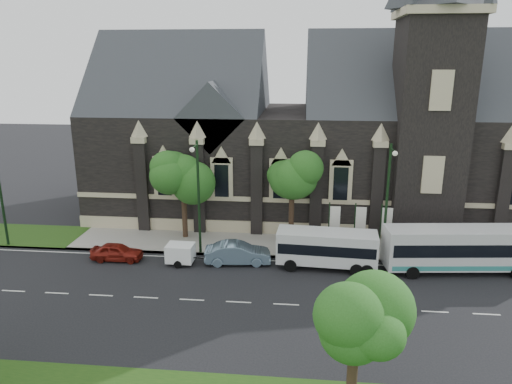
# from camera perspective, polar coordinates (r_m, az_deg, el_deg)

# --- Properties ---
(ground) EXTENTS (160.00, 160.00, 0.00)m
(ground) POSITION_cam_1_polar(r_m,az_deg,el_deg) (30.26, -2.14, -13.26)
(ground) COLOR black
(ground) RESTS_ON ground
(sidewalk) EXTENTS (80.00, 5.00, 0.15)m
(sidewalk) POSITION_cam_1_polar(r_m,az_deg,el_deg) (38.75, -0.25, -6.37)
(sidewalk) COLOR gray
(sidewalk) RESTS_ON ground
(museum) EXTENTS (40.00, 17.70, 29.90)m
(museum) POSITION_cam_1_polar(r_m,az_deg,el_deg) (45.48, 7.44, 7.40)
(museum) COLOR black
(museum) RESTS_ON ground
(tree_park_east) EXTENTS (3.40, 3.40, 6.28)m
(tree_park_east) POSITION_cam_1_polar(r_m,az_deg,el_deg) (19.81, 12.49, -15.16)
(tree_park_east) COLOR black
(tree_park_east) RESTS_ON ground
(tree_walk_right) EXTENTS (4.08, 4.08, 7.80)m
(tree_walk_right) POSITION_cam_1_polar(r_m,az_deg,el_deg) (37.97, 4.76, 2.21)
(tree_walk_right) COLOR black
(tree_walk_right) RESTS_ON ground
(tree_walk_left) EXTENTS (3.91, 3.91, 7.64)m
(tree_walk_left) POSITION_cam_1_polar(r_m,az_deg,el_deg) (39.15, -8.55, 2.38)
(tree_walk_left) COLOR black
(tree_walk_left) RESTS_ON ground
(street_lamp_near) EXTENTS (0.36, 1.88, 9.00)m
(street_lamp_near) POSITION_cam_1_polar(r_m,az_deg,el_deg) (35.22, 15.74, -0.60)
(street_lamp_near) COLOR black
(street_lamp_near) RESTS_ON ground
(street_lamp_mid) EXTENTS (0.36, 1.88, 9.00)m
(street_lamp_mid) POSITION_cam_1_polar(r_m,az_deg,el_deg) (35.49, -7.09, 0.00)
(street_lamp_mid) COLOR black
(street_lamp_mid) RESTS_ON ground
(banner_flag_left) EXTENTS (0.90, 0.10, 4.00)m
(banner_flag_left) POSITION_cam_1_polar(r_m,az_deg,el_deg) (37.38, 9.32, -3.66)
(banner_flag_left) COLOR black
(banner_flag_left) RESTS_ON ground
(banner_flag_center) EXTENTS (0.90, 0.10, 4.00)m
(banner_flag_center) POSITION_cam_1_polar(r_m,az_deg,el_deg) (37.58, 12.37, -3.72)
(banner_flag_center) COLOR black
(banner_flag_center) RESTS_ON ground
(banner_flag_right) EXTENTS (0.90, 0.10, 4.00)m
(banner_flag_right) POSITION_cam_1_polar(r_m,az_deg,el_deg) (37.87, 15.38, -3.77)
(banner_flag_right) COLOR black
(banner_flag_right) RESTS_ON ground
(tour_coach) EXTENTS (11.40, 3.57, 3.27)m
(tour_coach) POSITION_cam_1_polar(r_m,az_deg,el_deg) (36.64, 24.03, -6.27)
(tour_coach) COLOR silver
(tour_coach) RESTS_ON ground
(shuttle_bus) EXTENTS (7.31, 2.93, 2.77)m
(shuttle_bus) POSITION_cam_1_polar(r_m,az_deg,el_deg) (34.58, 8.63, -6.64)
(shuttle_bus) COLOR silver
(shuttle_bus) RESTS_ON ground
(box_trailer) EXTENTS (2.89, 1.70, 1.54)m
(box_trailer) POSITION_cam_1_polar(r_m,az_deg,el_deg) (35.50, -9.20, -7.34)
(box_trailer) COLOR white
(box_trailer) RESTS_ON ground
(sedan) EXTENTS (5.05, 2.23, 1.61)m
(sedan) POSITION_cam_1_polar(r_m,az_deg,el_deg) (35.20, -2.24, -7.45)
(sedan) COLOR #6E899F
(sedan) RESTS_ON ground
(car_far_red) EXTENTS (3.92, 1.64, 1.32)m
(car_far_red) POSITION_cam_1_polar(r_m,az_deg,el_deg) (37.30, -16.58, -7.00)
(car_far_red) COLOR maroon
(car_far_red) RESTS_ON ground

